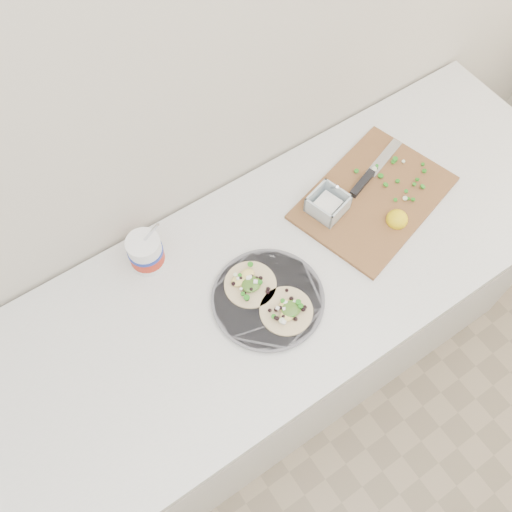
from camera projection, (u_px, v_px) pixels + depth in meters
counter at (208, 372)px, 1.86m from camera, size 2.44×0.66×0.90m
taco_plate at (268, 297)px, 1.48m from camera, size 0.30×0.30×0.04m
tub at (146, 250)px, 1.49m from camera, size 0.09×0.09×0.21m
cutboard at (370, 195)px, 1.64m from camera, size 0.51×0.41×0.07m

